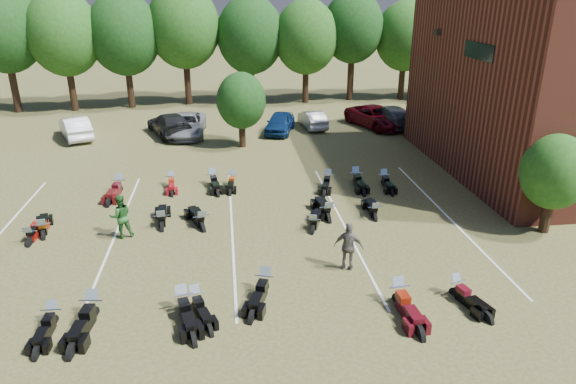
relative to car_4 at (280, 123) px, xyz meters
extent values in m
plane|color=brown|center=(-0.87, -18.75, -0.74)|extent=(160.00, 160.00, 0.00)
imported|color=silver|center=(-14.40, 0.25, 0.04)|extent=(3.33, 4.98, 1.55)
imported|color=gray|center=(-6.73, 0.06, 0.03)|extent=(2.73, 5.63, 1.55)
imported|color=black|center=(-7.90, 0.28, 0.05)|extent=(4.09, 5.89, 1.58)
imported|color=#0B224E|center=(0.00, 0.00, 0.00)|extent=(2.90, 4.65, 1.48)
imported|color=#A2A29E|center=(2.60, 1.09, -0.09)|extent=(1.83, 4.09, 1.30)
imported|color=#4E040D|center=(7.48, 0.74, 0.05)|extent=(4.49, 6.20, 1.57)
imported|color=#3A393E|center=(8.50, 0.84, 0.05)|extent=(3.13, 5.76, 1.58)
imported|color=#245B22|center=(-8.50, -16.01, 0.22)|extent=(1.11, 0.97, 1.92)
imported|color=#5C554F|center=(0.41, -19.84, 0.21)|extent=(1.20, 0.86, 1.90)
cube|color=black|center=(8.48, -6.75, 6.76)|extent=(0.30, 0.40, 0.30)
cube|color=black|center=(8.60, -11.75, 6.26)|extent=(0.06, 3.00, 0.80)
cylinder|color=black|center=(-21.87, 10.25, 1.30)|extent=(0.58, 0.58, 4.08)
ellipsoid|color=#1E4C19|center=(-21.87, 10.25, 5.60)|extent=(6.00, 6.00, 6.90)
cylinder|color=black|center=(-16.87, 10.25, 1.30)|extent=(0.58, 0.58, 4.08)
ellipsoid|color=#1E4C19|center=(-16.87, 10.25, 5.60)|extent=(6.00, 6.00, 6.90)
cylinder|color=black|center=(-11.87, 10.25, 1.30)|extent=(0.57, 0.58, 4.08)
ellipsoid|color=#1E4C19|center=(-11.87, 10.25, 5.60)|extent=(6.00, 6.00, 6.90)
cylinder|color=black|center=(-6.87, 10.25, 1.30)|extent=(0.57, 0.58, 4.08)
ellipsoid|color=#1E4C19|center=(-6.87, 10.25, 5.60)|extent=(6.00, 6.00, 6.90)
cylinder|color=black|center=(-1.87, 10.25, 1.30)|extent=(0.58, 0.58, 4.08)
ellipsoid|color=#1E4C19|center=(-1.87, 10.25, 5.60)|extent=(6.00, 6.00, 6.90)
cylinder|color=black|center=(3.13, 10.25, 1.30)|extent=(0.57, 0.58, 4.08)
ellipsoid|color=#1E4C19|center=(3.13, 10.25, 5.60)|extent=(6.00, 6.00, 6.90)
cylinder|color=black|center=(8.13, 10.25, 1.30)|extent=(0.57, 0.58, 4.08)
ellipsoid|color=#1E4C19|center=(8.13, 10.25, 5.60)|extent=(6.00, 6.00, 6.90)
cylinder|color=black|center=(13.13, 10.25, 1.30)|extent=(0.57, 0.58, 4.08)
ellipsoid|color=#1E4C19|center=(13.13, 10.25, 5.60)|extent=(6.00, 6.00, 6.90)
cylinder|color=black|center=(18.13, 10.25, 1.30)|extent=(0.58, 0.58, 4.08)
ellipsoid|color=#1E4C19|center=(18.13, 10.25, 5.60)|extent=(6.00, 6.00, 6.90)
cylinder|color=black|center=(23.13, 10.25, 1.30)|extent=(0.58, 0.58, 4.08)
ellipsoid|color=#1E4C19|center=(23.13, 10.25, 5.60)|extent=(6.00, 6.00, 6.90)
cylinder|color=black|center=(9.63, -17.75, 0.12)|extent=(0.24, 0.24, 1.71)
sphere|color=#1E4C19|center=(9.63, -17.75, 2.02)|extent=(2.80, 2.80, 2.80)
cylinder|color=black|center=(-2.87, -3.25, 0.21)|extent=(0.24, 0.24, 1.90)
sphere|color=#1E4C19|center=(-2.87, -3.25, 2.36)|extent=(3.20, 3.20, 3.20)
cube|color=silver|center=(-8.87, -15.75, -0.73)|extent=(0.10, 14.00, 0.01)
cube|color=silver|center=(-3.87, -15.75, -0.73)|extent=(0.10, 14.00, 0.01)
cube|color=silver|center=(1.13, -15.75, -0.73)|extent=(0.10, 14.00, 0.01)
cube|color=silver|center=(6.13, -15.75, -0.73)|extent=(0.10, 14.00, 0.01)
camera|label=1|loc=(-3.93, -36.39, 9.18)|focal=32.00mm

